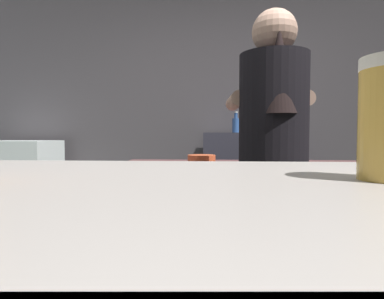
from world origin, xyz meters
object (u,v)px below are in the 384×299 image
object	(u,v)px
bartender	(273,154)
bottle_soy	(236,125)
chefs_knife	(307,164)
bottle_olive_oil	(273,124)
mini_fridge	(21,191)
bottle_vinegar	(260,125)
mixing_bowl	(202,159)

from	to	relation	value
bartender	bottle_soy	world-z (taller)	bartender
bottle_soy	bartender	bearing A→B (deg)	-87.82
chefs_knife	bottle_olive_oil	xyz separation A→B (m)	(0.03, 1.27, 0.29)
mini_fridge	chefs_knife	bearing A→B (deg)	-23.49
bottle_olive_oil	bartender	bearing A→B (deg)	-100.40
bottle_olive_oil	chefs_knife	bearing A→B (deg)	-91.25
mini_fridge	bottle_olive_oil	xyz separation A→B (m)	(2.53, 0.18, 0.67)
bottle_vinegar	bottle_soy	bearing A→B (deg)	153.96
bottle_vinegar	bottle_soy	world-z (taller)	bottle_soy
mini_fridge	bottle_soy	xyz separation A→B (m)	(2.16, 0.18, 0.67)
bartender	bottle_soy	distance (m)	1.69
mini_fridge	bartender	world-z (taller)	bartender
mini_fridge	bartender	xyz separation A→B (m)	(2.22, -1.49, 0.47)
bottle_soy	bottle_vinegar	bearing A→B (deg)	-26.04
mixing_bowl	chefs_knife	world-z (taller)	mixing_bowl
mini_fridge	bottle_olive_oil	bearing A→B (deg)	4.17
mixing_bowl	bottle_vinegar	xyz separation A→B (m)	(0.54, 1.06, 0.25)
bartender	bottle_vinegar	xyz separation A→B (m)	(0.16, 1.56, 0.19)
bartender	mixing_bowl	bearing A→B (deg)	34.19
chefs_knife	bottle_vinegar	world-z (taller)	bottle_vinegar
bottle_olive_oil	bottle_soy	xyz separation A→B (m)	(-0.37, -0.00, -0.00)
bartender	bottle_olive_oil	bearing A→B (deg)	-12.97
bottle_vinegar	chefs_knife	bearing A→B (deg)	-84.30
bottle_olive_oil	mixing_bowl	bearing A→B (deg)	-120.07
bartender	chefs_knife	distance (m)	0.50
mini_fridge	bottle_vinegar	bearing A→B (deg)	1.72
mixing_bowl	chefs_knife	xyz separation A→B (m)	(0.65, -0.10, -0.02)
bottle_olive_oil	bottle_soy	bearing A→B (deg)	-179.79
bartender	chefs_knife	xyz separation A→B (m)	(0.28, 0.40, -0.08)
mixing_bowl	mini_fridge	bearing A→B (deg)	151.78
chefs_knife	bottle_soy	bearing A→B (deg)	118.22
bottle_olive_oil	bottle_soy	distance (m)	0.37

